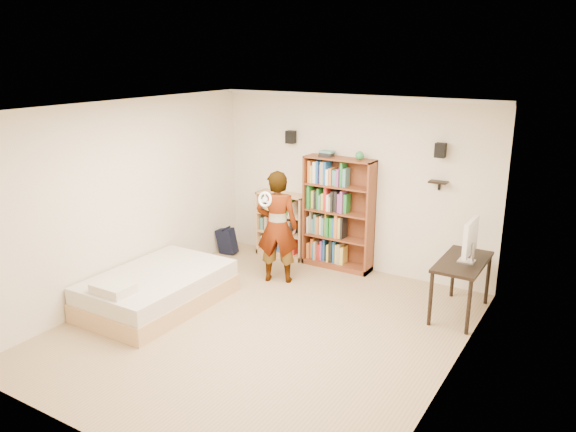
% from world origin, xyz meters
% --- Properties ---
extents(ground, '(4.50, 5.00, 0.01)m').
position_xyz_m(ground, '(0.00, 0.00, 0.00)').
color(ground, tan).
rests_on(ground, ground).
extents(room_shell, '(4.52, 5.02, 2.71)m').
position_xyz_m(room_shell, '(0.00, 0.00, 1.76)').
color(room_shell, beige).
rests_on(room_shell, ground).
extents(crown_molding, '(4.50, 5.00, 0.06)m').
position_xyz_m(crown_molding, '(0.00, 0.00, 2.67)').
color(crown_molding, silver).
rests_on(crown_molding, room_shell).
extents(speaker_left, '(0.14, 0.12, 0.20)m').
position_xyz_m(speaker_left, '(-1.05, 2.40, 2.00)').
color(speaker_left, black).
rests_on(speaker_left, room_shell).
extents(speaker_right, '(0.14, 0.12, 0.20)m').
position_xyz_m(speaker_right, '(1.35, 2.40, 2.00)').
color(speaker_right, black).
rests_on(speaker_right, room_shell).
extents(wall_shelf, '(0.25, 0.16, 0.02)m').
position_xyz_m(wall_shelf, '(1.35, 2.41, 1.55)').
color(wall_shelf, black).
rests_on(wall_shelf, room_shell).
extents(tall_bookshelf, '(1.11, 0.32, 1.76)m').
position_xyz_m(tall_bookshelf, '(-0.15, 2.34, 0.88)').
color(tall_bookshelf, brown).
rests_on(tall_bookshelf, ground).
extents(low_bookshelf, '(0.86, 0.32, 1.07)m').
position_xyz_m(low_bookshelf, '(-1.17, 2.34, 0.54)').
color(low_bookshelf, tan).
rests_on(low_bookshelf, ground).
extents(computer_desk, '(0.55, 1.09, 0.75)m').
position_xyz_m(computer_desk, '(1.96, 1.66, 0.37)').
color(computer_desk, black).
rests_on(computer_desk, ground).
extents(imac, '(0.15, 0.56, 0.56)m').
position_xyz_m(imac, '(2.01, 1.64, 1.02)').
color(imac, white).
rests_on(imac, computer_desk).
extents(daybed, '(1.28, 1.97, 0.58)m').
position_xyz_m(daybed, '(-1.59, -0.18, 0.29)').
color(daybed, beige).
rests_on(daybed, ground).
extents(person, '(0.72, 0.61, 1.68)m').
position_xyz_m(person, '(-0.67, 1.38, 0.84)').
color(person, black).
rests_on(person, ground).
extents(wii_wheel, '(0.22, 0.08, 0.22)m').
position_xyz_m(wii_wheel, '(-0.67, 1.07, 1.33)').
color(wii_wheel, white).
rests_on(wii_wheel, person).
extents(navy_bag, '(0.34, 0.22, 0.45)m').
position_xyz_m(navy_bag, '(-2.03, 1.94, 0.22)').
color(navy_bag, black).
rests_on(navy_bag, ground).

